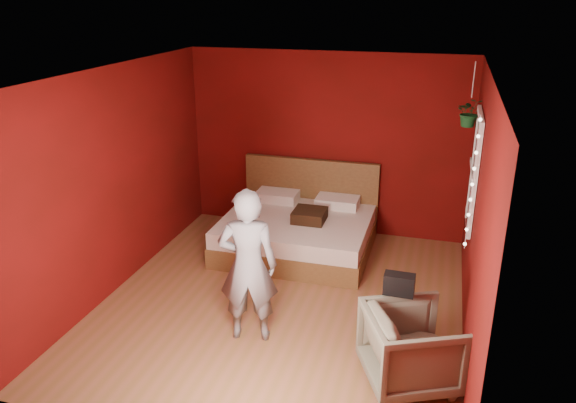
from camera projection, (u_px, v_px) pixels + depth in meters
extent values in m
plane|color=brown|center=(282.00, 303.00, 6.45)|extent=(4.50, 4.50, 0.00)
cube|color=#650B0A|center=(326.00, 144.00, 8.02)|extent=(4.00, 0.02, 2.60)
cube|color=#650B0A|center=(190.00, 304.00, 3.95)|extent=(4.00, 0.02, 2.60)
cube|color=#650B0A|center=(115.00, 180.00, 6.50)|extent=(0.02, 4.50, 2.60)
cube|color=#650B0A|center=(478.00, 216.00, 5.47)|extent=(0.02, 4.50, 2.60)
cube|color=silver|center=(280.00, 72.00, 5.52)|extent=(4.00, 4.50, 0.02)
cube|color=white|center=(474.00, 170.00, 6.22)|extent=(0.04, 0.97, 1.27)
cube|color=black|center=(473.00, 170.00, 6.22)|extent=(0.02, 0.85, 1.15)
cube|color=white|center=(472.00, 170.00, 6.23)|extent=(0.03, 0.05, 1.15)
cube|color=white|center=(472.00, 170.00, 6.23)|extent=(0.03, 0.85, 0.05)
cylinder|color=silver|center=(472.00, 184.00, 5.76)|extent=(0.01, 0.01, 1.45)
sphere|color=#FFF2CC|center=(465.00, 244.00, 6.00)|extent=(0.04, 0.04, 0.04)
sphere|color=#FFF2CC|center=(467.00, 230.00, 5.94)|extent=(0.04, 0.04, 0.04)
sphere|color=#FFF2CC|center=(469.00, 215.00, 5.88)|extent=(0.04, 0.04, 0.04)
sphere|color=#FFF2CC|center=(470.00, 200.00, 5.82)|extent=(0.04, 0.04, 0.04)
sphere|color=#FFF2CC|center=(472.00, 184.00, 5.76)|extent=(0.04, 0.04, 0.04)
sphere|color=#FFF2CC|center=(474.00, 169.00, 5.70)|extent=(0.04, 0.04, 0.04)
sphere|color=#FFF2CC|center=(476.00, 153.00, 5.64)|extent=(0.04, 0.04, 0.04)
sphere|color=#FFF2CC|center=(478.00, 136.00, 5.58)|extent=(0.04, 0.04, 0.04)
sphere|color=#FFF2CC|center=(480.00, 120.00, 5.52)|extent=(0.04, 0.04, 0.04)
cube|color=brown|center=(297.00, 242.00, 7.67)|extent=(1.97, 1.68, 0.28)
cube|color=silver|center=(297.00, 225.00, 7.58)|extent=(1.94, 1.64, 0.22)
cube|color=brown|center=(311.00, 195.00, 8.25)|extent=(1.97, 0.08, 1.09)
cube|color=silver|center=(277.00, 196.00, 8.14)|extent=(0.59, 0.38, 0.14)
cube|color=silver|center=(337.00, 202.00, 7.91)|extent=(0.59, 0.38, 0.14)
imported|color=slate|center=(248.00, 266.00, 5.55)|extent=(0.66, 0.51, 1.62)
imported|color=#686652|center=(411.00, 348.00, 5.04)|extent=(1.05, 1.04, 0.73)
cube|color=black|center=(399.00, 284.00, 5.18)|extent=(0.28, 0.15, 0.20)
cube|color=black|center=(310.00, 215.00, 7.43)|extent=(0.42, 0.42, 0.15)
cylinder|color=silver|center=(474.00, 80.00, 6.51)|extent=(0.01, 0.01, 0.42)
imported|color=#195924|center=(470.00, 112.00, 6.64)|extent=(0.36, 0.33, 0.35)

